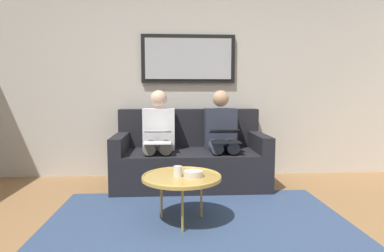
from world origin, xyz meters
TOP-DOWN VIEW (x-y plane):
  - wall_rear at (0.00, -2.60)m, footprint 6.00×0.12m
  - area_rug at (0.00, -0.85)m, footprint 2.60×1.80m
  - couch at (0.00, -2.12)m, footprint 1.78×0.90m
  - framed_mirror at (0.00, -2.51)m, footprint 1.22×0.05m
  - coffee_table at (0.14, -0.90)m, footprint 0.67×0.67m
  - cup at (0.17, -0.89)m, footprint 0.07×0.07m
  - bowl at (0.04, -0.88)m, footprint 0.16×0.16m
  - person_left at (-0.38, -2.05)m, footprint 0.38×0.58m
  - laptop_black at (-0.38, -1.80)m, footprint 0.32×0.33m
  - person_right at (0.38, -2.05)m, footprint 0.38×0.58m
  - laptop_white at (0.38, -1.80)m, footprint 0.30×0.34m

SIDE VIEW (x-z plane):
  - area_rug at x=0.00m, z-range 0.00..0.01m
  - couch at x=0.00m, z-range -0.14..0.76m
  - coffee_table at x=0.14m, z-range 0.19..0.60m
  - bowl at x=0.04m, z-range 0.40..0.45m
  - cup at x=0.17m, z-range 0.40..0.49m
  - person_left at x=-0.38m, z-range 0.04..1.18m
  - person_right at x=0.38m, z-range 0.04..1.18m
  - laptop_black at x=-0.38m, z-range 0.55..0.70m
  - laptop_white at x=0.38m, z-range 0.55..0.70m
  - wall_rear at x=0.00m, z-range 0.00..2.60m
  - framed_mirror at x=0.00m, z-range 1.24..1.86m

